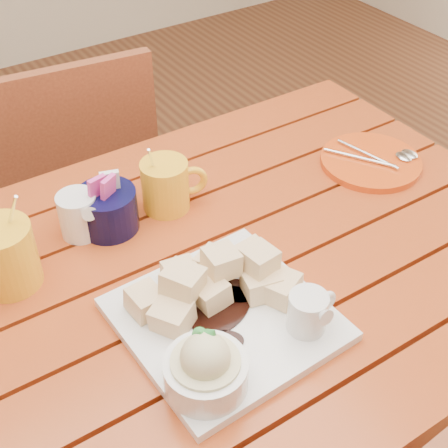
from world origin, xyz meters
TOP-DOWN VIEW (x-y plane):
  - table at (0.00, 0.00)m, footprint 1.20×0.79m
  - dessert_plate at (-0.05, -0.13)m, footprint 0.29×0.29m
  - coffee_mug_left at (-0.27, 0.14)m, footprint 0.14×0.10m
  - coffee_mug_right at (0.03, 0.18)m, footprint 0.12×0.08m
  - cream_pitcher at (-0.12, 0.19)m, footprint 0.10×0.08m
  - sugar_caddy at (-0.08, 0.18)m, footprint 0.10×0.10m
  - orange_saucer at (0.43, 0.07)m, footprint 0.20×0.20m
  - chair_far at (0.01, 0.68)m, footprint 0.45×0.45m

SIDE VIEW (x-z plane):
  - chair_far at x=0.01m, z-range 0.05..0.92m
  - table at x=0.00m, z-range 0.27..1.02m
  - orange_saucer at x=0.43m, z-range 0.75..0.77m
  - dessert_plate at x=-0.05m, z-range 0.73..0.84m
  - sugar_caddy at x=-0.08m, z-range 0.73..0.85m
  - cream_pitcher at x=-0.12m, z-range 0.75..0.83m
  - coffee_mug_right at x=0.03m, z-range 0.73..0.87m
  - coffee_mug_left at x=-0.27m, z-range 0.72..0.89m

